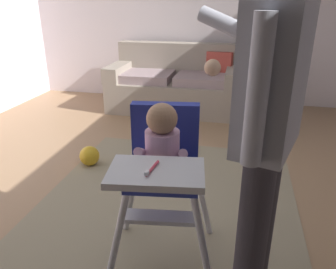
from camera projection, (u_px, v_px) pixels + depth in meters
The scene contains 7 objects.
ground at pixel (134, 199), 2.62m from camera, with size 6.31×7.04×0.10m, color #9B7856.
wall_far at pixel (191, 10), 4.60m from camera, with size 5.51×0.06×2.55m, color silver.
area_rug at pixel (158, 227), 2.22m from camera, with size 1.89×2.75×0.01m, color gray.
couch at pixel (176, 85), 4.51m from camera, with size 1.75×0.86×0.86m.
high_chair at pixel (163, 159), 1.67m from camera, with size 0.68×0.78×0.98m.
adult_standing at pixel (266, 134), 1.36m from camera, with size 0.50×0.59×1.60m.
toy_ball at pixel (89, 156), 3.02m from camera, with size 0.18×0.18×0.18m, color gold.
Camera 1 is at (0.75, -2.12, 1.42)m, focal length 35.28 mm.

